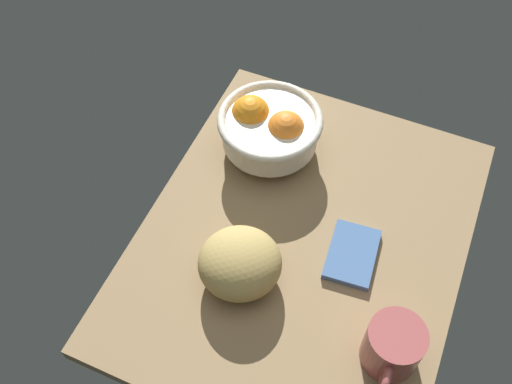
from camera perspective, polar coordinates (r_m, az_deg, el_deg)
ground_plane at (r=107.26cm, az=4.43°, el=-4.84°), size 69.10×55.59×3.00cm
fruit_bowl at (r=112.69cm, az=1.28°, el=6.24°), size 19.90×19.90×10.95cm
bread_loaf at (r=98.01cm, az=-1.56°, el=-6.86°), size 18.30×18.50×9.28cm
napkin_folded at (r=104.56cm, az=9.22°, el=-5.98°), size 12.44×9.13×1.36cm
mug at (r=94.57cm, az=13.00°, el=-14.42°), size 13.30×8.94×9.07cm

